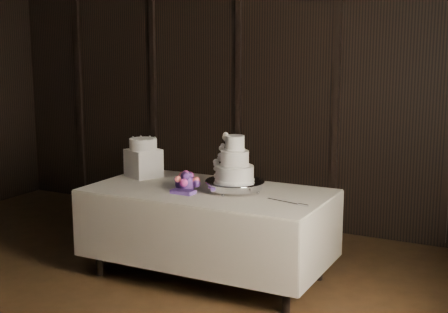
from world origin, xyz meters
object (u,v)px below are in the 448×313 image
display_table (208,230)px  wedding_cake (231,163)px  cake_stand (235,186)px  bouquet (185,182)px  small_cake (143,144)px  box_pedestal (144,163)px

display_table → wedding_cake: (0.20, 0.03, 0.58)m
cake_stand → bouquet: bearing=-160.6°
display_table → small_cake: (-0.76, 0.18, 0.64)m
cake_stand → small_cake: small_cake is taller
display_table → box_pedestal: size_ratio=7.68×
cake_stand → wedding_cake: 0.19m
bouquet → display_table: bearing=30.9°
cake_stand → box_pedestal: box_pedestal is taller
wedding_cake → box_pedestal: (-0.96, 0.15, -0.11)m
cake_stand → small_cake: size_ratio=1.97×
cake_stand → wedding_cake: (-0.03, -0.02, 0.19)m
wedding_cake → box_pedestal: 0.98m
cake_stand → bouquet: size_ratio=1.21×
display_table → bouquet: 0.45m
wedding_cake → small_cake: (-0.96, 0.15, 0.06)m
display_table → cake_stand: size_ratio=4.13×
cake_stand → box_pedestal: (-0.99, 0.14, 0.08)m
display_table → small_cake: size_ratio=8.15×
wedding_cake → small_cake: 0.97m
cake_stand → bouquet: 0.41m
cake_stand → box_pedestal: 1.00m
display_table → small_cake: small_cake is taller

